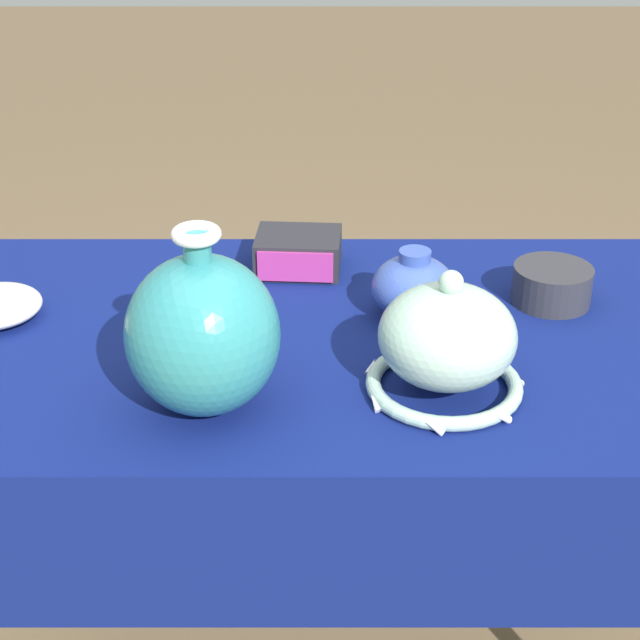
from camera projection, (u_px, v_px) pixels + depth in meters
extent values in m
cylinder|color=#38383D|center=(29.00, 429.00, 2.05)|extent=(0.04, 0.04, 0.74)
cylinder|color=#38383D|center=(598.00, 427.00, 2.06)|extent=(0.04, 0.04, 0.74)
cube|color=#38383D|center=(314.00, 343.00, 1.59)|extent=(1.30, 0.73, 0.03)
cube|color=navy|center=(314.00, 334.00, 1.59)|extent=(1.32, 0.75, 0.01)
cube|color=navy|center=(313.00, 555.00, 1.31)|extent=(1.32, 0.01, 0.26)
ellipsoid|color=teal|center=(196.00, 335.00, 1.34)|extent=(0.21, 0.21, 0.23)
cylinder|color=teal|center=(190.00, 249.00, 1.28)|extent=(0.04, 0.04, 0.04)
torus|color=white|center=(189.00, 234.00, 1.27)|extent=(0.07, 0.07, 0.02)
torus|color=#A8CCB7|center=(437.00, 384.00, 1.42)|extent=(0.23, 0.23, 0.02)
ellipsoid|color=#A8CCB7|center=(440.00, 336.00, 1.39)|extent=(0.20, 0.20, 0.15)
sphere|color=#A8CCB7|center=(444.00, 282.00, 1.35)|extent=(0.04, 0.04, 0.04)
cone|color=white|center=(516.00, 383.00, 1.43)|extent=(0.01, 0.03, 0.02)
cone|color=white|center=(477.00, 353.00, 1.50)|extent=(0.03, 0.03, 0.02)
cone|color=white|center=(413.00, 346.00, 1.52)|extent=(0.03, 0.02, 0.02)
cone|color=white|center=(365.00, 366.00, 1.47)|extent=(0.02, 0.03, 0.02)
cone|color=white|center=(368.00, 402.00, 1.38)|extent=(0.02, 0.03, 0.02)
cone|color=white|center=(427.00, 427.00, 1.33)|extent=(0.03, 0.02, 0.02)
cone|color=white|center=(496.00, 418.00, 1.35)|extent=(0.03, 0.03, 0.02)
cube|color=#232328|center=(292.00, 252.00, 1.78)|extent=(0.16, 0.13, 0.07)
cube|color=#B23384|center=(289.00, 267.00, 1.72)|extent=(0.13, 0.01, 0.06)
cylinder|color=#2D2D33|center=(545.00, 284.00, 1.67)|extent=(0.13, 0.13, 0.06)
ellipsoid|color=#3851A8|center=(407.00, 287.00, 1.61)|extent=(0.14, 0.14, 0.10)
cylinder|color=#3851A8|center=(408.00, 256.00, 1.58)|extent=(0.05, 0.05, 0.02)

